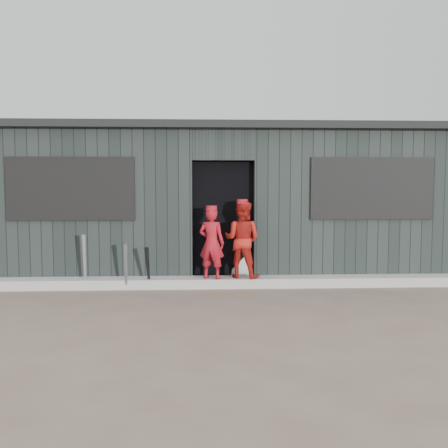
{
  "coord_description": "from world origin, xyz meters",
  "views": [
    {
      "loc": [
        -0.36,
        -5.95,
        1.63
      ],
      "look_at": [
        0.0,
        1.8,
        1.0
      ],
      "focal_mm": 40.0,
      "sensor_mm": 36.0,
      "label": 1
    }
  ],
  "objects_px": {
    "bat_left": "(85,262)",
    "dugout": "(220,202)",
    "bat_right": "(148,268)",
    "player_red_right": "(242,239)",
    "player_grey_back": "(242,241)",
    "bat_mid": "(126,267)",
    "player_red_left": "(212,243)"
  },
  "relations": [
    {
      "from": "bat_mid",
      "to": "bat_right",
      "type": "xyz_separation_m",
      "value": [
        0.33,
        0.08,
        -0.03
      ]
    },
    {
      "from": "bat_mid",
      "to": "player_grey_back",
      "type": "bearing_deg",
      "value": 21.7
    },
    {
      "from": "bat_mid",
      "to": "player_red_right",
      "type": "height_order",
      "value": "player_red_right"
    },
    {
      "from": "bat_mid",
      "to": "dugout",
      "type": "relative_size",
      "value": 0.09
    },
    {
      "from": "player_red_right",
      "to": "dugout",
      "type": "xyz_separation_m",
      "value": [
        -0.29,
        1.68,
        0.53
      ]
    },
    {
      "from": "bat_mid",
      "to": "dugout",
      "type": "distance_m",
      "value": 2.6
    },
    {
      "from": "bat_mid",
      "to": "player_red_right",
      "type": "relative_size",
      "value": 0.61
    },
    {
      "from": "bat_left",
      "to": "bat_right",
      "type": "xyz_separation_m",
      "value": [
        0.97,
        -0.03,
        -0.1
      ]
    },
    {
      "from": "player_grey_back",
      "to": "dugout",
      "type": "height_order",
      "value": "dugout"
    },
    {
      "from": "player_red_left",
      "to": "player_grey_back",
      "type": "distance_m",
      "value": 0.78
    },
    {
      "from": "bat_left",
      "to": "player_red_right",
      "type": "xyz_separation_m",
      "value": [
        2.43,
        0.13,
        0.32
      ]
    },
    {
      "from": "bat_left",
      "to": "player_grey_back",
      "type": "distance_m",
      "value": 2.56
    },
    {
      "from": "player_red_left",
      "to": "player_grey_back",
      "type": "relative_size",
      "value": 0.82
    },
    {
      "from": "bat_mid",
      "to": "bat_left",
      "type": "bearing_deg",
      "value": 170.42
    },
    {
      "from": "bat_mid",
      "to": "bat_right",
      "type": "height_order",
      "value": "bat_mid"
    },
    {
      "from": "player_red_right",
      "to": "dugout",
      "type": "height_order",
      "value": "dugout"
    },
    {
      "from": "bat_right",
      "to": "player_grey_back",
      "type": "bearing_deg",
      "value": 23.35
    },
    {
      "from": "bat_left",
      "to": "bat_mid",
      "type": "height_order",
      "value": "bat_left"
    },
    {
      "from": "bat_left",
      "to": "dugout",
      "type": "xyz_separation_m",
      "value": [
        2.14,
        1.81,
        0.85
      ]
    },
    {
      "from": "bat_right",
      "to": "player_red_right",
      "type": "distance_m",
      "value": 1.53
    },
    {
      "from": "player_red_left",
      "to": "player_red_right",
      "type": "xyz_separation_m",
      "value": [
        0.48,
        0.09,
        0.05
      ]
    },
    {
      "from": "player_grey_back",
      "to": "player_red_right",
      "type": "bearing_deg",
      "value": 75.7
    },
    {
      "from": "bat_left",
      "to": "player_red_left",
      "type": "relative_size",
      "value": 0.78
    },
    {
      "from": "bat_mid",
      "to": "player_red_left",
      "type": "xyz_separation_m",
      "value": [
        1.31,
        0.15,
        0.34
      ]
    },
    {
      "from": "player_grey_back",
      "to": "bat_mid",
      "type": "bearing_deg",
      "value": 12.04
    },
    {
      "from": "player_red_left",
      "to": "dugout",
      "type": "height_order",
      "value": "dugout"
    },
    {
      "from": "player_grey_back",
      "to": "dugout",
      "type": "relative_size",
      "value": 0.16
    },
    {
      "from": "bat_left",
      "to": "player_red_right",
      "type": "distance_m",
      "value": 2.45
    },
    {
      "from": "bat_mid",
      "to": "bat_right",
      "type": "relative_size",
      "value": 1.07
    },
    {
      "from": "bat_mid",
      "to": "player_red_left",
      "type": "relative_size",
      "value": 0.67
    },
    {
      "from": "player_red_right",
      "to": "bat_left",
      "type": "bearing_deg",
      "value": 26.34
    },
    {
      "from": "bat_left",
      "to": "player_grey_back",
      "type": "xyz_separation_m",
      "value": [
        2.47,
        0.62,
        0.25
      ]
    }
  ]
}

